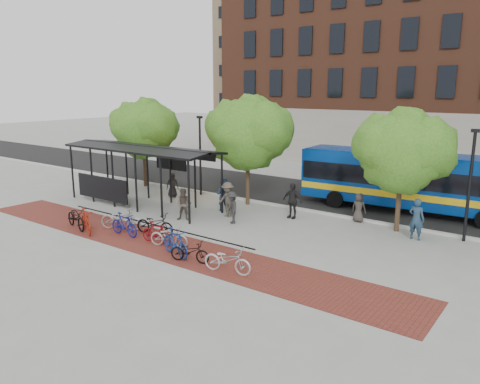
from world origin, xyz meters
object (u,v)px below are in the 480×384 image
Objects in this scene: lamp_post_left at (200,153)px; tree_a at (144,126)px; bike_6 at (169,236)px; pedestrian_9 at (232,208)px; bike_1 at (86,221)px; pedestrian_3 at (228,200)px; bike_7 at (175,243)px; bike_8 at (190,251)px; bike_2 at (121,219)px; tree_c at (405,149)px; bike_3 at (124,225)px; bike_10 at (228,260)px; pedestrian_7 at (416,219)px; pedestrian_8 at (184,204)px; tree_b at (250,130)px; pedestrian_0 at (172,185)px; bus_shelter at (140,155)px; bike_4 at (155,224)px; bus at (412,179)px; pedestrian_6 at (359,208)px; lamp_post_right at (470,182)px; bike_5 at (157,233)px; pedestrian_2 at (223,195)px; pedestrian_4 at (292,201)px; bike_0 at (76,218)px.

tree_a is at bearing -177.08° from lamp_post_left.
bike_6 is 4.59m from pedestrian_9.
pedestrian_3 is (3.71, 6.38, 0.37)m from bike_1.
bike_7 reaches higher than bike_8.
pedestrian_3 is at bearing 9.47° from bike_8.
lamp_post_left is 8.71m from bike_2.
tree_c is 13.16m from lamp_post_left.
bike_10 is (6.74, -0.67, -0.03)m from bike_3.
pedestrian_7 is 11.54m from pedestrian_8.
tree_b is 4.08× the size of pedestrian_0.
bus_shelter reaches higher than bike_2.
bike_3 reaches higher than bike_4.
bike_3 is at bearing -145.05° from bike_2.
bike_8 is at bearing -50.81° from lamp_post_left.
pedestrian_8 is (-2.39, 3.52, 0.38)m from bike_6.
tree_a is 3.59× the size of pedestrian_8.
tree_a is 17.93m from bus.
bike_1 is at bearing -57.52° from tree_a.
bus_shelter is 5.40× the size of bike_1.
pedestrian_6 is (6.75, 0.36, -3.69)m from tree_b.
lamp_post_right is at bearing 0.00° from lamp_post_left.
bike_6 is at bearing -97.65° from bike_5.
pedestrian_7 is at bearing -48.05° from pedestrian_0.
pedestrian_8 reaches higher than pedestrian_6.
pedestrian_8 is at bearing -99.24° from tree_b.
pedestrian_2 reaches higher than bike_1.
bike_8 is 8.14m from pedestrian_2.
bike_5 reaches higher than bike_8.
lamp_post_left is 3.05× the size of pedestrian_9.
bike_3 reaches higher than bike_8.
pedestrian_2 is (-0.10, 5.39, 0.41)m from bike_4.
bike_5 is at bearing -51.80° from bike_1.
pedestrian_6 reaches higher than bike_8.
lamp_post_left is at bearing 94.42° from pedestrian_8.
pedestrian_7 is (3.28, -1.21, 0.22)m from pedestrian_6.
pedestrian_4 is (1.98, 7.28, 0.49)m from bike_6.
pedestrian_2 reaches higher than bike_8.
tree_b is 4.11m from pedestrian_2.
tree_b is 11.41m from bike_10.
bike_6 is (-6.72, -12.34, -1.44)m from bus.
lamp_post_left is 2.74× the size of pedestrian_2.
bike_5 is at bearing -142.19° from lamp_post_right.
lamp_post_left is 2.80× the size of bike_3.
pedestrian_0 is (-5.11, -1.35, -3.67)m from tree_b.
bike_1 is 3.39m from bike_4.
bike_10 is (-6.38, -9.43, -2.23)m from lamp_post_right.
bike_10 is at bearing 117.03° from pedestrian_2.
bus is at bearing -16.13° from bike_1.
tree_b is 3.02× the size of bike_0.
tree_a is 14.02m from bike_6.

